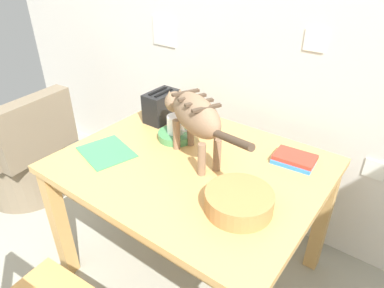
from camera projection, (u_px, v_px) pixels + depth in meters
wall_rear at (275, 23)px, 1.80m from camera, size 4.63×0.11×2.50m
dining_table at (192, 177)px, 1.66m from camera, size 1.19×0.96×0.72m
cat at (194, 115)px, 1.54m from camera, size 0.63×0.33×0.32m
saucer_bowl at (176, 135)px, 1.80m from camera, size 0.19×0.19×0.04m
coffee_mug at (176, 124)px, 1.76m from camera, size 0.13×0.09×0.09m
magazine at (107, 152)px, 1.69m from camera, size 0.31×0.28×0.01m
book_stack at (294, 159)px, 1.60m from camera, size 0.20×0.15×0.04m
wicker_basket at (239, 201)px, 1.31m from camera, size 0.26×0.26×0.08m
toaster at (161, 106)px, 1.95m from camera, size 0.12×0.20×0.18m
wicker_armchair at (26, 159)px, 2.46m from camera, size 0.63×0.64×0.78m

